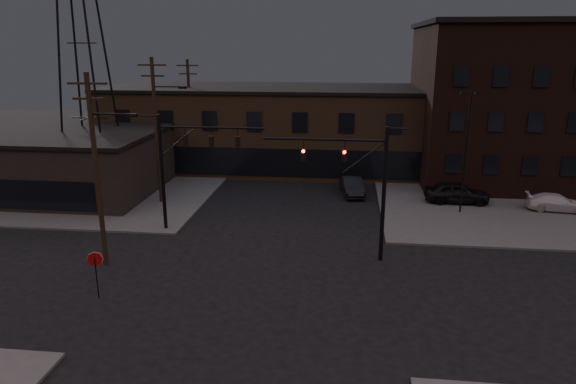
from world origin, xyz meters
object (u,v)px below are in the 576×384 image
object	(u,v)px
parked_car_lot_a	(457,192)
car_crossing	(352,186)
stop_sign	(95,264)
traffic_signal_near	(364,179)
traffic_signal_far	(180,160)
parked_car_lot_b	(557,202)

from	to	relation	value
parked_car_lot_a	car_crossing	xyz separation A→B (m)	(-8.33, 1.87, -0.24)
car_crossing	stop_sign	bearing A→B (deg)	-131.19
traffic_signal_near	stop_sign	bearing A→B (deg)	-154.10
parked_car_lot_a	stop_sign	bearing A→B (deg)	132.81
traffic_signal_near	car_crossing	bearing A→B (deg)	92.17
traffic_signal_near	stop_sign	size ratio (longest dim) A/B	3.23
traffic_signal_near	traffic_signal_far	bearing A→B (deg)	163.83
traffic_signal_near	traffic_signal_far	world-z (taller)	same
traffic_signal_near	parked_car_lot_a	world-z (taller)	traffic_signal_near
parked_car_lot_a	car_crossing	distance (m)	8.54
traffic_signal_near	traffic_signal_far	xyz separation A→B (m)	(-12.07, 3.50, 0.08)
traffic_signal_near	car_crossing	xyz separation A→B (m)	(-0.52, 13.78, -4.17)
traffic_signal_far	parked_car_lot_b	world-z (taller)	traffic_signal_far
traffic_signal_near	stop_sign	world-z (taller)	traffic_signal_near
traffic_signal_near	car_crossing	size ratio (longest dim) A/B	1.73
traffic_signal_near	parked_car_lot_a	distance (m)	14.77
parked_car_lot_b	car_crossing	size ratio (longest dim) A/B	0.95
stop_sign	parked_car_lot_b	world-z (taller)	stop_sign
traffic_signal_far	parked_car_lot_a	xyz separation A→B (m)	(19.88, 8.41, -4.01)
parked_car_lot_a	parked_car_lot_b	world-z (taller)	parked_car_lot_a
traffic_signal_near	car_crossing	world-z (taller)	traffic_signal_near
traffic_signal_far	parked_car_lot_a	size ratio (longest dim) A/B	1.60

